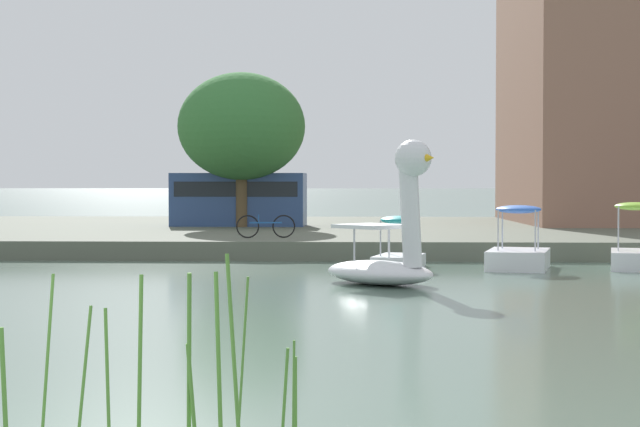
% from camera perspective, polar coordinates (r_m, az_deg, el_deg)
% --- Properties ---
extents(shore_bank_far, '(146.81, 20.30, 0.52)m').
position_cam_1_polar(shore_bank_far, '(38.89, -2.02, -1.05)').
color(shore_bank_far, '#5B6051').
rests_on(shore_bank_far, ground_plane).
extents(swan_boat, '(2.94, 2.89, 2.98)m').
position_cam_1_polar(swan_boat, '(22.18, 3.64, -1.67)').
color(swan_boat, white).
rests_on(swan_boat, ground_plane).
extents(pedal_boat_teal, '(1.43, 2.06, 1.29)m').
position_cam_1_polar(pedal_boat_teal, '(26.55, 4.19, -1.99)').
color(pedal_boat_teal, white).
rests_on(pedal_boat_teal, ground_plane).
extents(pedal_boat_blue, '(1.86, 2.45, 1.56)m').
position_cam_1_polar(pedal_boat_blue, '(26.67, 10.46, -1.99)').
color(pedal_boat_blue, white).
rests_on(pedal_boat_blue, ground_plane).
extents(pedal_boat_lime, '(1.60, 2.36, 1.63)m').
position_cam_1_polar(pedal_boat_lime, '(27.42, 16.36, -1.94)').
color(pedal_boat_lime, white).
rests_on(pedal_boat_lime, ground_plane).
extents(tree_sapling_by_fence, '(5.36, 5.30, 5.46)m').
position_cam_1_polar(tree_sapling_by_fence, '(38.19, -4.18, 4.61)').
color(tree_sapling_by_fence, brown).
rests_on(tree_sapling_by_fence, shore_bank_far).
extents(bicycle_parked, '(1.67, 0.35, 0.67)m').
position_cam_1_polar(bicycle_parked, '(30.67, -2.89, -0.68)').
color(bicycle_parked, black).
rests_on(bicycle_parked, shore_bank_far).
extents(parked_van, '(4.84, 1.91, 1.91)m').
position_cam_1_polar(parked_van, '(39.03, -4.31, 0.86)').
color(parked_van, navy).
rests_on(parked_van, shore_bank_far).
extents(reed_clump_foreground, '(2.47, 1.05, 1.59)m').
position_cam_1_polar(reed_clump_foreground, '(8.45, -8.78, -8.65)').
color(reed_clump_foreground, '#568E38').
rests_on(reed_clump_foreground, ground_plane).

